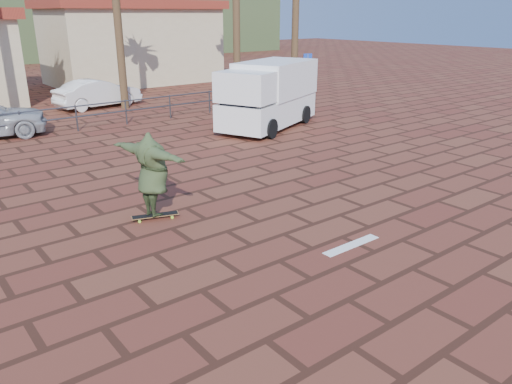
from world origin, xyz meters
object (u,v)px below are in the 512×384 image
skateboarder (152,175)px  car_white (98,93)px  campervan (269,94)px  longboard (155,216)px

skateboarder → car_white: size_ratio=0.57×
skateboarder → campervan: bearing=-65.8°
campervan → car_white: (-3.59, 8.43, -0.65)m
skateboarder → longboard: bearing=-101.7°
longboard → skateboarder: bearing=-161.3°
longboard → campervan: bearing=54.6°
campervan → car_white: bearing=90.0°
campervan → car_white: 9.19m
car_white → longboard: bearing=155.6°
skateboarder → campervan: 9.77m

